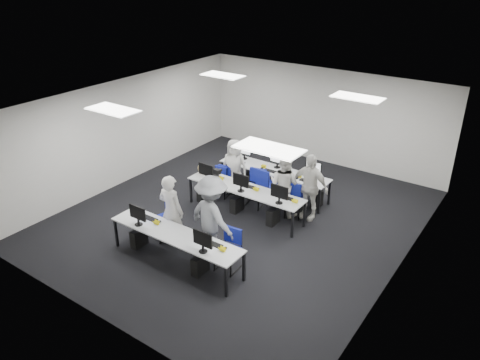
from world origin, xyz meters
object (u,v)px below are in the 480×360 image
Objects in this scene: desk_front at (175,236)px; chair_1 at (228,257)px; student_3 at (309,187)px; desk_mid at (245,190)px; chair_6 at (266,191)px; student_2 at (235,166)px; chair_0 at (164,226)px; chair_3 at (255,195)px; student_0 at (171,211)px; student_1 at (284,185)px; photographer at (212,217)px; chair_4 at (293,207)px; chair_2 at (222,187)px; chair_5 at (225,182)px; chair_7 at (295,201)px.

chair_1 reaches higher than desk_front.
desk_front is 3.66m from student_3.
chair_6 reaches higher than desk_mid.
desk_mid is at bearing -53.74° from student_2.
chair_0 is at bearing -100.95° from student_2.
chair_3 reaches higher than chair_1.
student_0 is at bearing -110.00° from chair_3.
desk_mid is 3.51× the size of chair_1.
desk_mid is 1.86× the size of student_3.
student_1 is 2.52m from photographer.
chair_4 is 0.47× the size of student_0.
photographer reaches higher than student_1.
chair_1 is at bearing -64.03° from desk_mid.
chair_0 is 1.14× the size of chair_4.
chair_1 is 0.58× the size of student_2.
desk_mid is 1.95× the size of student_1.
chair_2 is at bearing -172.85° from student_3.
student_3 is at bearing -0.14° from chair_3.
student_2 is at bearing 150.65° from chair_3.
student_3 reaches higher than chair_0.
chair_6 is (-0.99, 0.28, 0.05)m from chair_4.
chair_1 is 2.77m from chair_4.
student_3 is (2.62, 0.00, 0.61)m from chair_5.
chair_7 is 0.45× the size of photographer.
chair_4 is 0.70m from student_3.
student_1 is at bearing -20.03° from student_2.
chair_1 is at bearing 13.20° from chair_0.
desk_front is 3.95× the size of chair_5.
chair_4 is 0.52× the size of student_2.
student_2 is at bearing 12.34° from chair_5.
student_0 is (0.66, -2.87, 0.61)m from chair_5.
chair_3 is 1.08m from chair_7.
chair_6 reaches higher than desk_front.
chair_1 is 0.92m from photographer.
student_2 is (-0.94, 0.87, 0.10)m from desk_mid.
student_3 is at bearing 78.97° from chair_1.
chair_3 and chair_6 have the same top height.
desk_front is 3.85× the size of chair_2.
chair_5 is 3.22m from photographer.
chair_7 is 0.65m from student_1.
chair_7 is 1.97m from student_2.
chair_7 is (2.07, 0.38, 0.01)m from chair_2.
student_1 is 0.64m from student_3.
student_1 is 1.05× the size of student_2.
student_1 is at bearing 169.92° from chair_4.
desk_mid is 2.05× the size of student_2.
chair_0 is 3.30m from chair_4.
desk_front is at bearing 135.58° from student_0.
chair_1 reaches higher than chair_4.
student_0 is at bearing -134.80° from chair_7.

